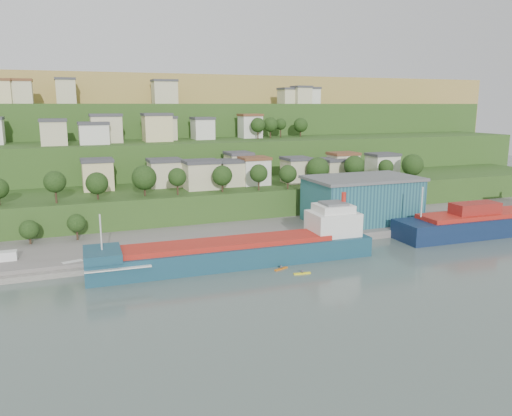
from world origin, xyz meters
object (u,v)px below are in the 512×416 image
cargo_ship_near (244,252)px  kayak_orange (281,268)px  warehouse (362,199)px  cargo_ship_far (511,221)px  caravan (2,258)px

cargo_ship_near → kayak_orange: size_ratio=18.26×
cargo_ship_near → kayak_orange: 9.42m
cargo_ship_near → warehouse: (42.18, 18.34, 5.83)m
cargo_ship_far → kayak_orange: bearing=-172.7°
cargo_ship_far → kayak_orange: size_ratio=19.12×
cargo_ship_far → kayak_orange: 73.71m
caravan → warehouse: bearing=2.9°
cargo_ship_far → warehouse: bearing=155.6°
cargo_ship_far → kayak_orange: (-73.34, -6.97, -2.59)m
caravan → kayak_orange: size_ratio=1.68×
cargo_ship_near → caravan: cargo_ship_near is taller
warehouse → kayak_orange: warehouse is taller
cargo_ship_near → kayak_orange: (5.92, -6.94, -2.34)m
warehouse → cargo_ship_near: bearing=-156.1°
cargo_ship_near → warehouse: size_ratio=2.04×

